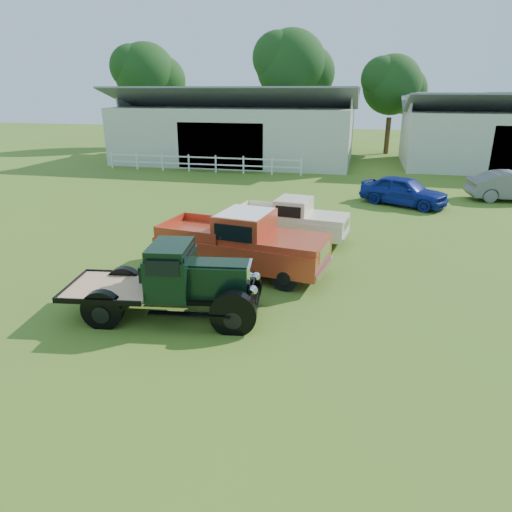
% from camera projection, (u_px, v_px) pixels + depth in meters
% --- Properties ---
extents(ground, '(120.00, 120.00, 0.00)m').
position_uv_depth(ground, '(239.00, 307.00, 12.27)').
color(ground, '#4B6724').
extents(shed_left, '(18.80, 10.20, 5.60)m').
position_uv_depth(shed_left, '(238.00, 125.00, 36.57)').
color(shed_left, '#A9ABA1').
rests_on(shed_left, ground).
extents(fence_rail, '(14.20, 0.16, 1.20)m').
position_uv_depth(fence_rail, '(202.00, 163.00, 32.04)').
color(fence_rail, white).
rests_on(fence_rail, ground).
extents(tree_a, '(6.30, 6.30, 10.50)m').
position_uv_depth(tree_a, '(147.00, 92.00, 44.44)').
color(tree_a, '#1B4310').
rests_on(tree_a, ground).
extents(tree_b, '(6.90, 6.90, 11.50)m').
position_uv_depth(tree_b, '(291.00, 86.00, 42.24)').
color(tree_b, '#1B4310').
rests_on(tree_b, ground).
extents(tree_c, '(5.40, 5.40, 9.00)m').
position_uv_depth(tree_c, '(391.00, 101.00, 39.87)').
color(tree_c, '#1B4310').
rests_on(tree_c, ground).
extents(vintage_flatbed, '(5.13, 2.61, 1.94)m').
position_uv_depth(vintage_flatbed, '(169.00, 281.00, 11.50)').
color(vintage_flatbed, black).
rests_on(vintage_flatbed, ground).
extents(red_pickup, '(5.74, 2.91, 2.00)m').
position_uv_depth(red_pickup, '(242.00, 242.00, 14.32)').
color(red_pickup, '#B0361D').
rests_on(red_pickup, ground).
extents(white_pickup, '(4.59, 2.27, 1.62)m').
position_uv_depth(white_pickup, '(291.00, 220.00, 17.46)').
color(white_pickup, beige).
rests_on(white_pickup, ground).
extents(misc_car_blue, '(4.59, 3.49, 1.46)m').
position_uv_depth(misc_car_blue, '(404.00, 191.00, 22.81)').
color(misc_car_blue, navy).
rests_on(misc_car_blue, ground).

